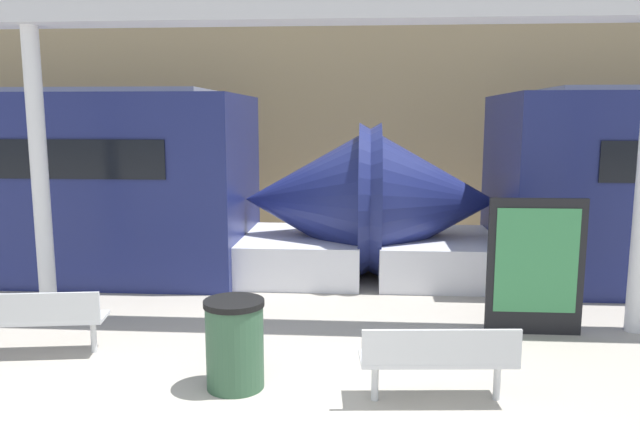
{
  "coord_description": "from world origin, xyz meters",
  "views": [
    {
      "loc": [
        1.02,
        -4.79,
        2.7
      ],
      "look_at": [
        0.44,
        3.21,
        1.4
      ],
      "focal_mm": 35.0,
      "sensor_mm": 36.0,
      "label": 1
    }
  ],
  "objects_px": {
    "bench_far": "(38,316)",
    "poster_board": "(536,266)",
    "trash_bin": "(235,344)",
    "bench_near": "(438,356)",
    "support_column_near": "(40,177)"
  },
  "relations": [
    {
      "from": "bench_far",
      "to": "poster_board",
      "type": "bearing_deg",
      "value": 2.7
    },
    {
      "from": "trash_bin",
      "to": "bench_far",
      "type": "bearing_deg",
      "value": 164.51
    },
    {
      "from": "trash_bin",
      "to": "poster_board",
      "type": "bearing_deg",
      "value": 28.2
    },
    {
      "from": "bench_far",
      "to": "poster_board",
      "type": "relative_size",
      "value": 0.87
    },
    {
      "from": "bench_near",
      "to": "trash_bin",
      "type": "xyz_separation_m",
      "value": [
        -2.01,
        0.23,
        -0.01
      ]
    },
    {
      "from": "bench_far",
      "to": "support_column_near",
      "type": "height_order",
      "value": "support_column_near"
    },
    {
      "from": "trash_bin",
      "to": "support_column_near",
      "type": "relative_size",
      "value": 0.24
    },
    {
      "from": "support_column_near",
      "to": "bench_far",
      "type": "bearing_deg",
      "value": -66.54
    },
    {
      "from": "poster_board",
      "to": "support_column_near",
      "type": "bearing_deg",
      "value": 178.25
    },
    {
      "from": "poster_board",
      "to": "support_column_near",
      "type": "relative_size",
      "value": 0.45
    },
    {
      "from": "bench_near",
      "to": "trash_bin",
      "type": "height_order",
      "value": "trash_bin"
    },
    {
      "from": "bench_far",
      "to": "poster_board",
      "type": "distance_m",
      "value": 5.98
    },
    {
      "from": "bench_near",
      "to": "poster_board",
      "type": "xyz_separation_m",
      "value": [
        1.43,
        2.07,
        0.4
      ]
    },
    {
      "from": "bench_near",
      "to": "support_column_near",
      "type": "relative_size",
      "value": 0.39
    },
    {
      "from": "support_column_near",
      "to": "bench_near",
      "type": "bearing_deg",
      "value": -24.29
    }
  ]
}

